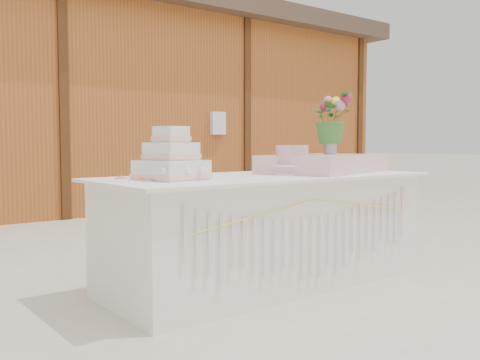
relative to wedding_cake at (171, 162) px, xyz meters
name	(u,v)px	position (x,y,z in m)	size (l,w,h in m)	color
ground	(266,283)	(0.76, -0.01, -0.88)	(80.00, 80.00, 0.00)	beige
barn	(18,99)	(0.75, 5.98, 0.80)	(12.60, 4.60, 3.30)	#9E5121
cake_table	(266,230)	(0.76, -0.02, -0.49)	(2.40, 1.00, 0.77)	white
wedding_cake	(171,162)	(0.00, 0.00, 0.00)	(0.43, 0.43, 0.33)	silver
pink_cake_stand	(292,158)	(0.93, -0.09, 0.01)	(0.29, 0.29, 0.21)	white
satin_runner	(325,164)	(1.35, 0.00, -0.04)	(1.07, 0.62, 0.13)	beige
flower_vase	(330,146)	(1.48, 0.06, 0.09)	(0.10, 0.10, 0.13)	#A7A8AC
bouquet	(331,112)	(1.48, 0.06, 0.36)	(0.36, 0.31, 0.40)	#38712D
loose_flowers	(125,179)	(-0.25, 0.12, -0.10)	(0.16, 0.38, 0.02)	pink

